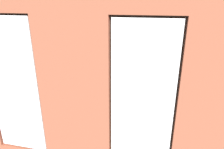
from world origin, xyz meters
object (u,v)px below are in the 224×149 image
at_px(potted_plant_near_tv, 1,115).
at_px(potted_plant_foreground_right, 60,65).
at_px(couch_by_window, 82,140).
at_px(remote_silver, 105,90).
at_px(candle_jar, 124,91).
at_px(coffee_table, 121,92).
at_px(couch_left, 212,115).
at_px(potted_plant_by_left_couch, 188,91).
at_px(remote_gray, 115,88).
at_px(potted_plant_corner_near_left, 202,73).
at_px(table_plant_small, 121,86).
at_px(media_console, 12,98).
at_px(potted_plant_between_couches, 158,135).
at_px(papasan_chair, 116,75).
at_px(tv_flatscreen, 8,78).
at_px(cup_ceramic, 136,88).

relative_size(potted_plant_near_tv, potted_plant_foreground_right, 0.80).
bearing_deg(couch_by_window, remote_silver, -87.67).
bearing_deg(candle_jar, potted_plant_near_tv, 34.59).
relative_size(coffee_table, potted_plant_near_tv, 2.39).
bearing_deg(couch_left, potted_plant_by_left_couch, -163.47).
relative_size(candle_jar, remote_gray, 0.61).
xyz_separation_m(potted_plant_near_tv, potted_plant_corner_near_left, (-5.10, -3.63, 0.18)).
height_order(couch_left, potted_plant_by_left_couch, couch_left).
height_order(couch_left, coffee_table, couch_left).
height_order(table_plant_small, remote_gray, table_plant_small).
height_order(coffee_table, media_console, media_console).
distance_m(media_console, potted_plant_between_couches, 4.40).
distance_m(candle_jar, potted_plant_corner_near_left, 3.03).
relative_size(papasan_chair, potted_plant_by_left_couch, 2.46).
height_order(tv_flatscreen, potted_plant_by_left_couch, tv_flatscreen).
distance_m(couch_left, potted_plant_between_couches, 2.09).
relative_size(remote_gray, media_console, 0.14).
bearing_deg(potted_plant_near_tv, remote_silver, -138.45).
bearing_deg(coffee_table, potted_plant_between_couches, 116.09).
relative_size(couch_left, potted_plant_near_tv, 2.74).
distance_m(cup_ceramic, potted_plant_corner_near_left, 2.62).
relative_size(table_plant_small, tv_flatscreen, 0.21).
xyz_separation_m(cup_ceramic, potted_plant_corner_near_left, (-2.12, -1.54, 0.11)).
xyz_separation_m(remote_gray, media_console, (2.89, 1.00, -0.19)).
xyz_separation_m(potted_plant_between_couches, potted_plant_foreground_right, (3.88, -3.86, -0.12)).
bearing_deg(cup_ceramic, remote_gray, 3.66).
bearing_deg(potted_plant_corner_near_left, potted_plant_by_left_couch, 60.82).
xyz_separation_m(coffee_table, potted_plant_corner_near_left, (-2.56, -1.68, 0.21)).
relative_size(remote_gray, papasan_chair, 0.15).
xyz_separation_m(tv_flatscreen, papasan_chair, (-2.67, -2.10, -0.45)).
bearing_deg(potted_plant_between_couches, couch_by_window, 1.85).
distance_m(cup_ceramic, table_plant_small, 0.46).
bearing_deg(potted_plant_by_left_couch, couch_left, 106.47).
relative_size(couch_left, papasan_chair, 1.57).
height_order(candle_jar, potted_plant_by_left_couch, candle_jar).
bearing_deg(potted_plant_foreground_right, candle_jar, 148.93).
xyz_separation_m(remote_gray, potted_plant_by_left_couch, (-2.21, -0.60, -0.16)).
bearing_deg(tv_flatscreen, potted_plant_corner_near_left, -155.46).
xyz_separation_m(potted_plant_by_left_couch, potted_plant_corner_near_left, (-0.54, -0.97, 0.31)).
bearing_deg(couch_by_window, potted_plant_by_left_couch, -128.83).
bearing_deg(table_plant_small, couch_left, 164.97).
bearing_deg(table_plant_small, couch_by_window, 80.41).
bearing_deg(potted_plant_by_left_couch, potted_plant_foreground_right, -10.92).
bearing_deg(remote_gray, potted_plant_foreground_right, 19.77).
distance_m(coffee_table, papasan_chair, 1.27).
xyz_separation_m(couch_left, potted_plant_by_left_couch, (0.40, -1.35, -0.04)).
bearing_deg(couch_left, cup_ceramic, -111.65).
xyz_separation_m(candle_jar, remote_gray, (0.31, -0.22, -0.04)).
height_order(couch_by_window, candle_jar, couch_by_window).
relative_size(couch_left, potted_plant_by_left_couch, 3.85).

